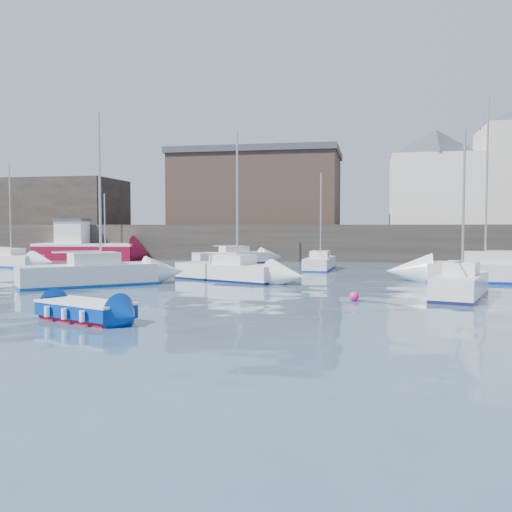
% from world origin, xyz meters
% --- Properties ---
extents(water, '(220.00, 220.00, 0.00)m').
position_xyz_m(water, '(0.00, 0.00, 0.00)').
color(water, '#2D4760').
rests_on(water, ground).
extents(quay_wall, '(90.00, 5.00, 3.00)m').
position_xyz_m(quay_wall, '(0.00, 35.00, 1.50)').
color(quay_wall, '#28231E').
rests_on(quay_wall, ground).
extents(land_strip, '(90.00, 32.00, 2.80)m').
position_xyz_m(land_strip, '(0.00, 53.00, 1.40)').
color(land_strip, '#28231E').
rests_on(land_strip, ground).
extents(bldg_east_d, '(11.14, 11.14, 8.95)m').
position_xyz_m(bldg_east_d, '(11.00, 41.50, 7.36)').
color(bldg_east_d, white).
rests_on(bldg_east_d, land_strip).
extents(warehouse, '(16.40, 10.40, 7.60)m').
position_xyz_m(warehouse, '(-6.00, 43.00, 6.62)').
color(warehouse, '#3D2D26').
rests_on(warehouse, land_strip).
extents(bldg_west, '(14.00, 8.00, 5.00)m').
position_xyz_m(bldg_west, '(-28.00, 42.00, 5.30)').
color(bldg_west, '#353028').
rests_on(bldg_west, land_strip).
extents(blue_dinghy, '(3.46, 2.49, 0.61)m').
position_xyz_m(blue_dinghy, '(-3.32, 2.18, 0.34)').
color(blue_dinghy, maroon).
rests_on(blue_dinghy, ground).
extents(fishing_boat, '(8.85, 4.17, 5.65)m').
position_xyz_m(fishing_boat, '(-18.99, 31.47, 1.09)').
color(fishing_boat, maroon).
rests_on(fishing_boat, ground).
extents(sailboat_a, '(6.14, 5.75, 8.30)m').
position_xyz_m(sailboat_a, '(-8.09, 11.49, 0.58)').
color(sailboat_a, silver).
rests_on(sailboat_a, ground).
extents(sailboat_b, '(6.25, 4.29, 7.73)m').
position_xyz_m(sailboat_b, '(-2.15, 15.49, 0.50)').
color(sailboat_b, silver).
rests_on(sailboat_b, ground).
extents(sailboat_c, '(3.03, 5.41, 6.78)m').
position_xyz_m(sailboat_c, '(8.73, 10.48, 0.52)').
color(sailboat_c, silver).
rests_on(sailboat_c, ground).
extents(sailboat_d, '(7.38, 2.52, 9.34)m').
position_xyz_m(sailboat_d, '(11.60, 17.14, 0.57)').
color(sailboat_d, silver).
rests_on(sailboat_d, ground).
extents(sailboat_e, '(5.91, 3.03, 7.28)m').
position_xyz_m(sailboat_e, '(-20.23, 22.50, 0.47)').
color(sailboat_e, silver).
rests_on(sailboat_e, ground).
extents(sailboat_f, '(1.83, 5.00, 6.41)m').
position_xyz_m(sailboat_f, '(1.89, 24.01, 0.45)').
color(sailboat_f, silver).
rests_on(sailboat_f, ground).
extents(sailboat_h, '(5.70, 4.97, 7.42)m').
position_xyz_m(sailboat_h, '(-5.34, 29.02, 0.48)').
color(sailboat_h, silver).
rests_on(sailboat_h, ground).
extents(buoy_mid, '(0.38, 0.38, 0.38)m').
position_xyz_m(buoy_mid, '(4.55, 8.47, 0.00)').
color(buoy_mid, '#F0157C').
rests_on(buoy_mid, ground).
extents(buoy_far, '(0.38, 0.38, 0.38)m').
position_xyz_m(buoy_far, '(-1.89, 18.14, 0.00)').
color(buoy_far, '#F0157C').
rests_on(buoy_far, ground).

